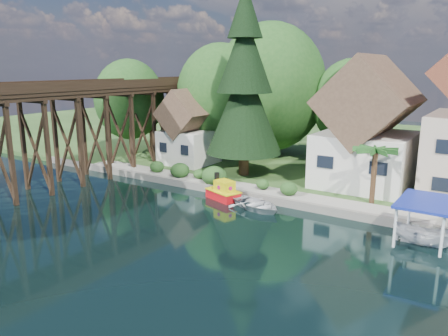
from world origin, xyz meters
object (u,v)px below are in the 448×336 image
at_px(trestle_bridge, 84,124).
at_px(boat_canopy, 424,226).
at_px(conifer, 245,86).
at_px(boat_white_a, 257,203).
at_px(tugboat, 223,192).
at_px(palm_tree, 376,152).
at_px(shed, 189,132).
at_px(house_left, 367,132).

height_order(trestle_bridge, boat_canopy, trestle_bridge).
xyz_separation_m(conifer, boat_white_a, (5.34, -7.01, -8.35)).
height_order(tugboat, boat_white_a, tugboat).
bearing_deg(trestle_bridge, palm_tree, 12.90).
bearing_deg(shed, trestle_bridge, -118.19).
bearing_deg(palm_tree, trestle_bridge, -167.10).
height_order(conifer, boat_white_a, conifer).
distance_m(conifer, tugboat, 10.52).
bearing_deg(shed, palm_tree, -10.13).
xyz_separation_m(trestle_bridge, shed, (5.00, 9.33, -1.52)).
xyz_separation_m(boat_white_a, boat_canopy, (11.71, -0.53, 0.75)).
bearing_deg(boat_canopy, tugboat, 175.50).
bearing_deg(palm_tree, boat_canopy, -49.44).
bearing_deg(palm_tree, shed, 169.87).
xyz_separation_m(trestle_bridge, tugboat, (14.35, 1.75, -4.72)).
xyz_separation_m(conifer, boat_canopy, (17.05, -7.54, -7.59)).
bearing_deg(palm_tree, tugboat, -159.59).
relative_size(palm_tree, boat_white_a, 1.02).
relative_size(trestle_bridge, shed, 5.63).
bearing_deg(shed, house_left, 4.77).
relative_size(conifer, tugboat, 5.26).
xyz_separation_m(house_left, boat_canopy, (6.51, -10.27, -3.93)).
height_order(conifer, boat_canopy, conifer).
xyz_separation_m(palm_tree, boat_canopy, (4.43, -5.18, -3.23)).
height_order(house_left, shed, house_left).
distance_m(boat_white_a, boat_canopy, 11.75).
bearing_deg(conifer, palm_tree, -10.60).
relative_size(trestle_bridge, tugboat, 13.48).
height_order(tugboat, boat_canopy, boat_canopy).
bearing_deg(boat_canopy, trestle_bridge, -178.91).
xyz_separation_m(tugboat, boat_canopy, (15.16, -1.19, 0.58)).
relative_size(palm_tree, tugboat, 1.38).
height_order(trestle_bridge, house_left, house_left).
relative_size(tugboat, boat_canopy, 0.74).
relative_size(house_left, tugboat, 3.36).
bearing_deg(boat_canopy, conifer, 156.14).
bearing_deg(boat_white_a, trestle_bridge, 112.78).
relative_size(tugboat, boat_white_a, 0.74).
relative_size(trestle_bridge, palm_tree, 9.80).
bearing_deg(house_left, trestle_bridge, -154.79).
distance_m(conifer, boat_white_a, 12.14).
distance_m(shed, boat_white_a, 15.58).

